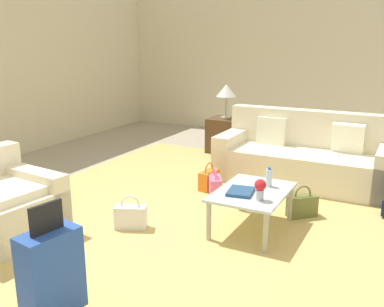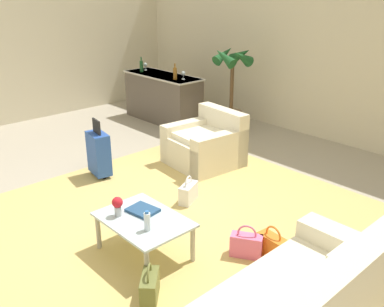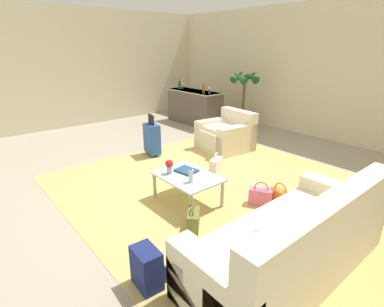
# 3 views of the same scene
# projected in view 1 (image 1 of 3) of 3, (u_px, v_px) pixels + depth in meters

# --- Properties ---
(ground_plane) EXTENTS (12.00, 12.00, 0.00)m
(ground_plane) POSITION_uv_depth(u_px,v_px,m) (189.00, 235.00, 4.24)
(ground_plane) COLOR #A89E89
(wall_right) EXTENTS (0.12, 8.00, 3.10)m
(wall_right) POSITION_uv_depth(u_px,v_px,m) (313.00, 58.00, 8.18)
(wall_right) COLOR beige
(wall_right) RESTS_ON ground
(area_rug) EXTENTS (5.20, 4.40, 0.01)m
(area_rug) POSITION_uv_depth(u_px,v_px,m) (199.00, 210.00, 4.84)
(area_rug) COLOR tan
(area_rug) RESTS_ON ground
(couch) EXTENTS (0.93, 2.28, 0.95)m
(couch) POSITION_uv_depth(u_px,v_px,m) (305.00, 159.00, 5.77)
(couch) COLOR beige
(couch) RESTS_ON ground
(coffee_table) EXTENTS (0.93, 0.66, 0.42)m
(coffee_table) POSITION_uv_depth(u_px,v_px,m) (252.00, 196.00, 4.26)
(coffee_table) COLOR silver
(coffee_table) RESTS_ON ground
(water_bottle) EXTENTS (0.06, 0.06, 0.20)m
(water_bottle) POSITION_uv_depth(u_px,v_px,m) (269.00, 178.00, 4.35)
(water_bottle) COLOR silver
(water_bottle) RESTS_ON coffee_table
(coffee_table_book) EXTENTS (0.33, 0.28, 0.03)m
(coffee_table_book) POSITION_uv_depth(u_px,v_px,m) (241.00, 192.00, 4.18)
(coffee_table_book) COLOR navy
(coffee_table_book) RESTS_ON coffee_table
(flower_vase) EXTENTS (0.11, 0.11, 0.21)m
(flower_vase) POSITION_uv_depth(u_px,v_px,m) (260.00, 188.00, 3.96)
(flower_vase) COLOR #B2B7BC
(flower_vase) RESTS_ON coffee_table
(side_table) EXTENTS (0.53, 0.53, 0.59)m
(side_table) POSITION_uv_depth(u_px,v_px,m) (225.00, 135.00, 7.35)
(side_table) COLOR #513823
(side_table) RESTS_ON ground
(table_lamp) EXTENTS (0.34, 0.34, 0.57)m
(table_lamp) POSITION_uv_depth(u_px,v_px,m) (226.00, 92.00, 7.16)
(table_lamp) COLOR #ADA899
(table_lamp) RESTS_ON side_table
(suitcase_blue) EXTENTS (0.43, 0.28, 0.85)m
(suitcase_blue) POSITION_uv_depth(u_px,v_px,m) (51.00, 272.00, 2.87)
(suitcase_blue) COLOR #2851AD
(suitcase_blue) RESTS_ON ground
(handbag_pink) EXTENTS (0.35, 0.29, 0.36)m
(handbag_pink) POSITION_uv_depth(u_px,v_px,m) (215.00, 186.00, 5.27)
(handbag_pink) COLOR pink
(handbag_pink) RESTS_ON ground
(handbag_olive) EXTENTS (0.33, 0.33, 0.36)m
(handbag_olive) POSITION_uv_depth(u_px,v_px,m) (302.00, 205.00, 4.65)
(handbag_olive) COLOR olive
(handbag_olive) RESTS_ON ground
(handbag_orange) EXTENTS (0.33, 0.16, 0.36)m
(handbag_orange) POSITION_uv_depth(u_px,v_px,m) (209.00, 179.00, 5.52)
(handbag_orange) COLOR orange
(handbag_orange) RESTS_ON ground
(handbag_white) EXTENTS (0.26, 0.35, 0.36)m
(handbag_white) POSITION_uv_depth(u_px,v_px,m) (131.00, 217.00, 4.35)
(handbag_white) COLOR white
(handbag_white) RESTS_ON ground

